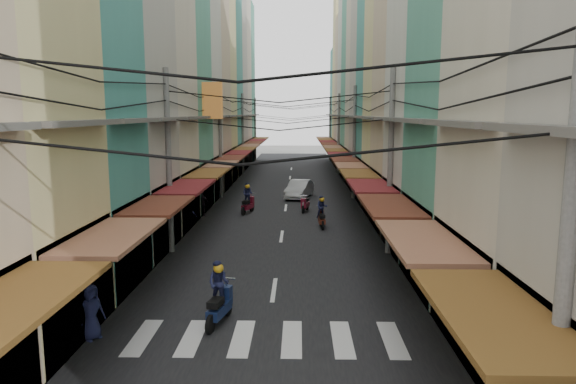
# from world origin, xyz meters

# --- Properties ---
(ground) EXTENTS (160.00, 160.00, 0.00)m
(ground) POSITION_xyz_m (0.00, 0.00, 0.00)
(ground) COLOR slate
(ground) RESTS_ON ground
(road) EXTENTS (10.00, 80.00, 0.02)m
(road) POSITION_xyz_m (0.00, 20.00, 0.01)
(road) COLOR black
(road) RESTS_ON ground
(sidewalk_left) EXTENTS (3.00, 80.00, 0.06)m
(sidewalk_left) POSITION_xyz_m (-6.50, 20.00, 0.03)
(sidewalk_left) COLOR slate
(sidewalk_left) RESTS_ON ground
(sidewalk_right) EXTENTS (3.00, 80.00, 0.06)m
(sidewalk_right) POSITION_xyz_m (6.50, 20.00, 0.03)
(sidewalk_right) COLOR slate
(sidewalk_right) RESTS_ON ground
(crosswalk) EXTENTS (7.55, 2.40, 0.01)m
(crosswalk) POSITION_xyz_m (-0.00, -6.00, 0.03)
(crosswalk) COLOR silver
(crosswalk) RESTS_ON ground
(building_row_left) EXTENTS (7.80, 67.67, 23.70)m
(building_row_left) POSITION_xyz_m (-7.92, 16.56, 9.78)
(building_row_left) COLOR beige
(building_row_left) RESTS_ON ground
(building_row_right) EXTENTS (7.80, 68.98, 22.59)m
(building_row_right) POSITION_xyz_m (7.92, 16.45, 9.41)
(building_row_right) COLOR teal
(building_row_right) RESTS_ON ground
(utility_poles) EXTENTS (10.20, 66.13, 8.20)m
(utility_poles) POSITION_xyz_m (0.00, 15.01, 6.59)
(utility_poles) COLOR gray
(utility_poles) RESTS_ON ground
(white_car) EXTENTS (4.97, 2.86, 1.65)m
(white_car) POSITION_xyz_m (0.90, 18.10, 0.00)
(white_car) COLOR #BBBBBF
(white_car) RESTS_ON ground
(bicycle) EXTENTS (1.54, 1.03, 0.99)m
(bicycle) POSITION_xyz_m (6.77, -3.00, 0.00)
(bicycle) COLOR black
(bicycle) RESTS_ON ground
(moving_scooters) EXTENTS (5.01, 19.66, 1.93)m
(moving_scooters) POSITION_xyz_m (-0.53, 5.85, 0.56)
(moving_scooters) COLOR black
(moving_scooters) RESTS_ON ground
(parked_scooters) EXTENTS (13.05, 13.28, 1.01)m
(parked_scooters) POSITION_xyz_m (3.72, -4.65, 0.48)
(parked_scooters) COLOR black
(parked_scooters) RESTS_ON ground
(pedestrians) EXTENTS (13.52, 18.29, 2.10)m
(pedestrians) POSITION_xyz_m (-3.86, 2.84, 1.00)
(pedestrians) COLOR #271D27
(pedestrians) RESTS_ON ground
(market_umbrella) EXTENTS (2.38, 2.38, 2.51)m
(market_umbrella) POSITION_xyz_m (6.67, -3.43, 2.21)
(market_umbrella) COLOR #B2B2B7
(market_umbrella) RESTS_ON ground
(traffic_sign) EXTENTS (0.10, 0.61, 2.79)m
(traffic_sign) POSITION_xyz_m (5.63, -2.92, 2.02)
(traffic_sign) COLOR gray
(traffic_sign) RESTS_ON ground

